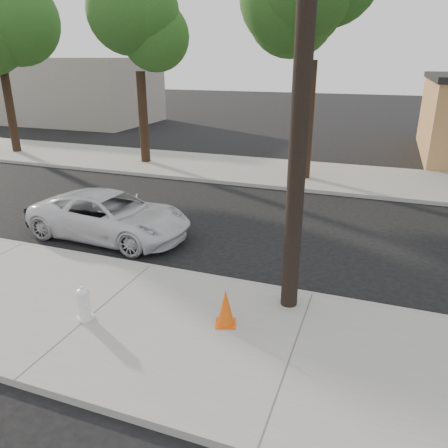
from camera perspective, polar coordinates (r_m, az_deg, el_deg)
The scene contains 11 objects.
ground at distance 12.75m, azimuth -4.93°, elevation -2.08°, with size 120.00×120.00×0.00m, color black.
near_sidewalk at distance 9.44m, azimuth -16.17°, elevation -11.14°, with size 90.00×4.40×0.15m, color gray.
far_sidewalk at distance 20.36m, azimuth 5.22°, elevation 6.88°, with size 90.00×5.00×0.15m, color gray.
curb_near at distance 11.03m, azimuth -9.55°, elevation -5.68°, with size 90.00×0.12×0.16m, color #9E9B93.
building_far at distance 39.64m, azimuth -19.91°, elevation 16.08°, with size 14.00×8.00×5.00m, color gray.
utility_pole at distance 8.05m, azimuth 10.22°, elevation 18.79°, with size 1.40×0.34×9.00m.
tree_b at distance 21.64m, azimuth -10.96°, elevation 23.66°, with size 4.34×4.20×8.45m.
tree_c at distance 18.57m, azimuth 12.57°, elevation 26.44°, with size 4.96×4.80×9.55m.
police_cruiser at distance 13.12m, azimuth -14.62°, elevation 1.08°, with size 2.20×4.77×1.33m, color silver.
fire_hydrant at distance 9.02m, azimuth -17.84°, elevation -9.98°, with size 0.36×0.32×0.67m.
traffic_cone at distance 8.43m, azimuth 0.22°, elevation -10.87°, with size 0.48×0.48×0.75m.
Camera 1 is at (5.07, -10.61, 4.93)m, focal length 35.00 mm.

